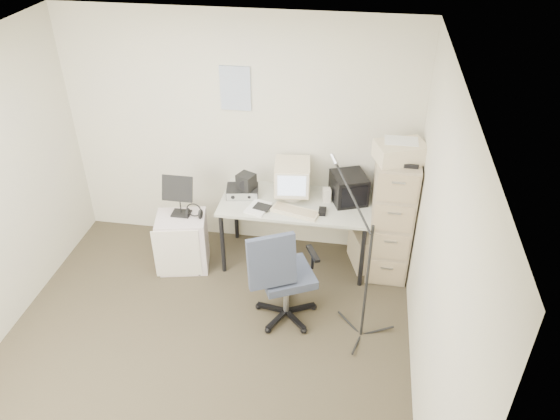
# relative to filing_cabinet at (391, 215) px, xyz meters

# --- Properties ---
(floor) EXTENTS (3.60, 3.60, 0.01)m
(floor) POSITION_rel_filing_cabinet_xyz_m (-1.58, -1.48, -0.66)
(floor) COLOR #403624
(floor) RESTS_ON ground
(ceiling) EXTENTS (3.60, 3.60, 0.01)m
(ceiling) POSITION_rel_filing_cabinet_xyz_m (-1.58, -1.48, 1.85)
(ceiling) COLOR white
(ceiling) RESTS_ON ground
(wall_back) EXTENTS (3.60, 0.02, 2.50)m
(wall_back) POSITION_rel_filing_cabinet_xyz_m (-1.58, 0.32, 0.60)
(wall_back) COLOR beige
(wall_back) RESTS_ON ground
(wall_right) EXTENTS (0.02, 3.60, 2.50)m
(wall_right) POSITION_rel_filing_cabinet_xyz_m (0.22, -1.48, 0.60)
(wall_right) COLOR beige
(wall_right) RESTS_ON ground
(wall_calendar) EXTENTS (0.30, 0.02, 0.44)m
(wall_calendar) POSITION_rel_filing_cabinet_xyz_m (-1.60, 0.31, 1.10)
(wall_calendar) COLOR white
(wall_calendar) RESTS_ON wall_back
(filing_cabinet) EXTENTS (0.40, 0.60, 1.30)m
(filing_cabinet) POSITION_rel_filing_cabinet_xyz_m (0.00, 0.00, 0.00)
(filing_cabinet) COLOR gray
(filing_cabinet) RESTS_ON floor
(printer) EXTENTS (0.52, 0.43, 0.17)m
(printer) POSITION_rel_filing_cabinet_xyz_m (0.00, -0.06, 0.73)
(printer) COLOR beige
(printer) RESTS_ON filing_cabinet
(desk) EXTENTS (1.50, 0.70, 0.73)m
(desk) POSITION_rel_filing_cabinet_xyz_m (-0.95, -0.03, -0.29)
(desk) COLOR #B8BAA7
(desk) RESTS_ON floor
(crt_monitor) EXTENTS (0.38, 0.40, 0.38)m
(crt_monitor) POSITION_rel_filing_cabinet_xyz_m (-1.00, 0.07, 0.27)
(crt_monitor) COLOR beige
(crt_monitor) RESTS_ON desk
(crt_tv) EXTENTS (0.42, 0.43, 0.29)m
(crt_tv) POSITION_rel_filing_cabinet_xyz_m (-0.44, 0.09, 0.22)
(crt_tv) COLOR black
(crt_tv) RESTS_ON desk
(desk_speaker) EXTENTS (0.09, 0.09, 0.14)m
(desk_speaker) POSITION_rel_filing_cabinet_xyz_m (-0.65, 0.03, 0.15)
(desk_speaker) COLOR beige
(desk_speaker) RESTS_ON desk
(keyboard) EXTENTS (0.49, 0.28, 0.03)m
(keyboard) POSITION_rel_filing_cabinet_xyz_m (-0.93, -0.22, 0.09)
(keyboard) COLOR beige
(keyboard) RESTS_ON desk
(mouse) EXTENTS (0.07, 0.12, 0.04)m
(mouse) POSITION_rel_filing_cabinet_xyz_m (-0.67, -0.18, 0.10)
(mouse) COLOR black
(mouse) RESTS_ON desk
(radio_receiver) EXTENTS (0.35, 0.28, 0.09)m
(radio_receiver) POSITION_rel_filing_cabinet_xyz_m (-1.50, 0.02, 0.13)
(radio_receiver) COLOR black
(radio_receiver) RESTS_ON desk
(radio_speaker) EXTENTS (0.21, 0.20, 0.16)m
(radio_speaker) POSITION_rel_filing_cabinet_xyz_m (-1.46, 0.00, 0.25)
(radio_speaker) COLOR black
(radio_speaker) RESTS_ON radio_receiver
(papers) EXTENTS (0.26, 0.31, 0.02)m
(papers) POSITION_rel_filing_cabinet_xyz_m (-1.30, -0.21, 0.09)
(papers) COLOR white
(papers) RESTS_ON desk
(pc_tower) EXTENTS (0.30, 0.45, 0.39)m
(pc_tower) POSITION_rel_filing_cabinet_xyz_m (-0.25, 0.02, -0.46)
(pc_tower) COLOR beige
(pc_tower) RESTS_ON floor
(office_chair) EXTENTS (0.79, 0.79, 1.03)m
(office_chair) POSITION_rel_filing_cabinet_xyz_m (-0.92, -0.88, -0.14)
(office_chair) COLOR #474F63
(office_chair) RESTS_ON floor
(side_cart) EXTENTS (0.56, 0.48, 0.60)m
(side_cart) POSITION_rel_filing_cabinet_xyz_m (-2.08, -0.30, -0.35)
(side_cart) COLOR silver
(side_cart) RESTS_ON floor
(music_stand) EXTENTS (0.33, 0.22, 0.45)m
(music_stand) POSITION_rel_filing_cabinet_xyz_m (-2.08, -0.24, 0.18)
(music_stand) COLOR black
(music_stand) RESTS_ON side_cart
(headphones) EXTENTS (0.20, 0.20, 0.03)m
(headphones) POSITION_rel_filing_cabinet_xyz_m (-1.94, -0.27, 0.01)
(headphones) COLOR black
(headphones) RESTS_ON side_cart
(mic_stand) EXTENTS (0.03, 0.03, 1.57)m
(mic_stand) POSITION_rel_filing_cabinet_xyz_m (-0.21, -1.01, 0.14)
(mic_stand) COLOR black
(mic_stand) RESTS_ON floor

